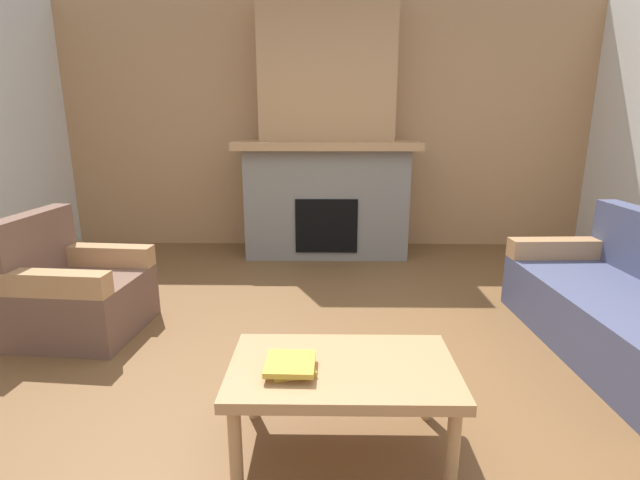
# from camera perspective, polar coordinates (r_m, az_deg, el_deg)

# --- Properties ---
(ground) EXTENTS (9.00, 9.00, 0.00)m
(ground) POSITION_cam_1_polar(r_m,az_deg,el_deg) (2.98, 0.65, -15.44)
(ground) COLOR brown
(wall_back_wood_panel) EXTENTS (6.00, 0.12, 2.70)m
(wall_back_wood_panel) POSITION_cam_1_polar(r_m,az_deg,el_deg) (5.58, 0.78, 13.24)
(wall_back_wood_panel) COLOR tan
(wall_back_wood_panel) RESTS_ON ground
(fireplace) EXTENTS (1.90, 0.82, 2.70)m
(fireplace) POSITION_cam_1_polar(r_m,az_deg,el_deg) (5.21, 0.77, 11.08)
(fireplace) COLOR gray
(fireplace) RESTS_ON ground
(couch) EXTENTS (0.91, 1.83, 0.85)m
(couch) POSITION_cam_1_polar(r_m,az_deg,el_deg) (3.65, 33.37, -7.19)
(couch) COLOR #474C6B
(couch) RESTS_ON ground
(armchair) EXTENTS (0.82, 0.82, 0.85)m
(armchair) POSITION_cam_1_polar(r_m,az_deg,el_deg) (3.77, -27.15, -5.59)
(armchair) COLOR brown
(armchair) RESTS_ON ground
(coffee_table) EXTENTS (1.00, 0.60, 0.43)m
(coffee_table) POSITION_cam_1_polar(r_m,az_deg,el_deg) (2.21, 2.61, -15.87)
(coffee_table) COLOR tan
(coffee_table) RESTS_ON ground
(book_stack_near_edge) EXTENTS (0.22, 0.23, 0.05)m
(book_stack_near_edge) POSITION_cam_1_polar(r_m,az_deg,el_deg) (2.12, -3.55, -14.67)
(book_stack_near_edge) COLOR gold
(book_stack_near_edge) RESTS_ON coffee_table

